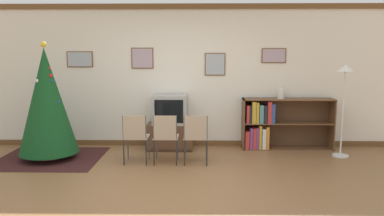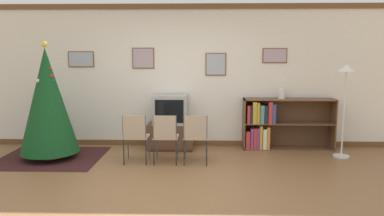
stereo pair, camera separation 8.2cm
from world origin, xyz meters
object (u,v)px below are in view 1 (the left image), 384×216
object	(u,v)px
bookshelf	(271,124)
television	(170,109)
vase	(281,93)
standing_lamp	(344,86)
christmas_tree	(47,101)
folding_chair_right	(196,136)
tv_console	(170,136)
folding_chair_left	(136,136)
folding_chair_center	(166,136)

from	to	relation	value
bookshelf	television	bearing A→B (deg)	-177.70
vase	standing_lamp	size ratio (longest dim) A/B	0.12
christmas_tree	folding_chair_right	size ratio (longest dim) A/B	2.41
television	vase	world-z (taller)	vase
folding_chair_right	tv_console	bearing A→B (deg)	117.04
television	tv_console	bearing A→B (deg)	90.00
folding_chair_left	folding_chair_center	distance (m)	0.49
christmas_tree	tv_console	bearing A→B (deg)	18.40
television	bookshelf	distance (m)	1.93
folding_chair_center	vase	bearing A→B (deg)	27.06
folding_chair_center	christmas_tree	bearing A→B (deg)	172.04
bookshelf	vase	size ratio (longest dim) A/B	8.70
folding_chair_left	folding_chair_right	xyz separation A→B (m)	(0.98, 0.00, 0.00)
tv_console	bookshelf	distance (m)	1.92
christmas_tree	television	size ratio (longest dim) A/B	3.15
folding_chair_center	folding_chair_right	world-z (taller)	same
television	folding_chair_center	size ratio (longest dim) A/B	0.77
folding_chair_left	folding_chair_center	bearing A→B (deg)	0.00
tv_console	vase	bearing A→B (deg)	2.84
folding_chair_right	bookshelf	xyz separation A→B (m)	(1.42, 1.03, -0.00)
folding_chair_right	folding_chair_left	bearing A→B (deg)	180.00
christmas_tree	bookshelf	distance (m)	4.03
folding_chair_right	television	bearing A→B (deg)	117.10
tv_console	folding_chair_left	world-z (taller)	folding_chair_left
folding_chair_left	bookshelf	xyz separation A→B (m)	(2.39, 1.03, -0.00)
television	folding_chair_center	bearing A→B (deg)	-90.00
folding_chair_center	bookshelf	bearing A→B (deg)	28.36
folding_chair_right	folding_chair_center	bearing A→B (deg)	180.00
television	folding_chair_right	size ratio (longest dim) A/B	0.77
folding_chair_left	standing_lamp	size ratio (longest dim) A/B	0.51
bookshelf	vase	distance (m)	0.60
folding_chair_right	bookshelf	distance (m)	1.75
folding_chair_right	vase	distance (m)	1.99
vase	standing_lamp	bearing A→B (deg)	-30.05
folding_chair_left	standing_lamp	world-z (taller)	standing_lamp
folding_chair_center	bookshelf	size ratio (longest dim) A/B	0.49
television	folding_chair_left	distance (m)	1.11
christmas_tree	television	bearing A→B (deg)	18.34
television	standing_lamp	world-z (taller)	standing_lamp
folding_chair_center	folding_chair_right	size ratio (longest dim) A/B	1.00
folding_chair_left	standing_lamp	bearing A→B (deg)	8.22
tv_console	folding_chair_left	distance (m)	1.10
vase	folding_chair_left	bearing A→B (deg)	-157.53
vase	folding_chair_right	bearing A→B (deg)	-146.25
folding_chair_left	bookshelf	bearing A→B (deg)	23.26
television	folding_chair_right	distance (m)	1.11
christmas_tree	bookshelf	world-z (taller)	christmas_tree
folding_chair_center	standing_lamp	size ratio (longest dim) A/B	0.51
folding_chair_center	standing_lamp	distance (m)	3.16
bookshelf	folding_chair_center	bearing A→B (deg)	-151.64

